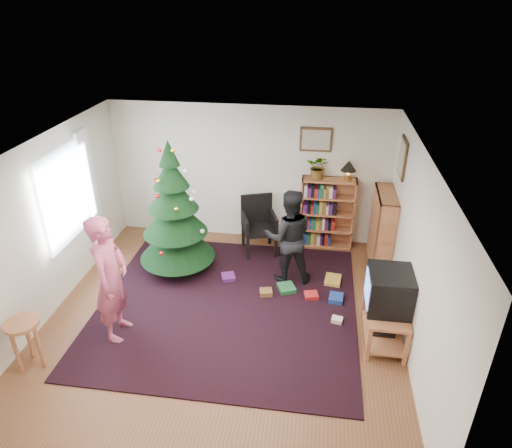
# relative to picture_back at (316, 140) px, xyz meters

# --- Properties ---
(floor) EXTENTS (5.00, 5.00, 0.00)m
(floor) POSITION_rel_picture_back_xyz_m (-1.15, -2.48, -1.95)
(floor) COLOR brown
(floor) RESTS_ON ground
(ceiling) EXTENTS (5.00, 5.00, 0.00)m
(ceiling) POSITION_rel_picture_back_xyz_m (-1.15, -2.48, 0.55)
(ceiling) COLOR white
(ceiling) RESTS_ON wall_back
(wall_back) EXTENTS (5.00, 0.02, 2.50)m
(wall_back) POSITION_rel_picture_back_xyz_m (-1.15, 0.02, -0.70)
(wall_back) COLOR silver
(wall_back) RESTS_ON floor
(wall_front) EXTENTS (5.00, 0.02, 2.50)m
(wall_front) POSITION_rel_picture_back_xyz_m (-1.15, -4.97, -0.70)
(wall_front) COLOR silver
(wall_front) RESTS_ON floor
(wall_left) EXTENTS (0.02, 5.00, 2.50)m
(wall_left) POSITION_rel_picture_back_xyz_m (-3.65, -2.48, -0.70)
(wall_left) COLOR silver
(wall_left) RESTS_ON floor
(wall_right) EXTENTS (0.02, 5.00, 2.50)m
(wall_right) POSITION_rel_picture_back_xyz_m (1.35, -2.48, -0.70)
(wall_right) COLOR silver
(wall_right) RESTS_ON floor
(rug) EXTENTS (3.80, 3.60, 0.02)m
(rug) POSITION_rel_picture_back_xyz_m (-1.15, -2.17, -1.94)
(rug) COLOR black
(rug) RESTS_ON floor
(window_pane) EXTENTS (0.04, 1.20, 1.40)m
(window_pane) POSITION_rel_picture_back_xyz_m (-3.62, -1.88, -0.45)
(window_pane) COLOR silver
(window_pane) RESTS_ON wall_left
(curtain) EXTENTS (0.06, 0.35, 1.60)m
(curtain) POSITION_rel_picture_back_xyz_m (-3.58, -1.18, -0.45)
(curtain) COLOR silver
(curtain) RESTS_ON wall_left
(picture_back) EXTENTS (0.55, 0.03, 0.42)m
(picture_back) POSITION_rel_picture_back_xyz_m (0.00, 0.00, 0.00)
(picture_back) COLOR #4C3319
(picture_back) RESTS_ON wall_back
(picture_right) EXTENTS (0.03, 0.50, 0.60)m
(picture_right) POSITION_rel_picture_back_xyz_m (1.33, -0.73, 0.00)
(picture_right) COLOR #4C3319
(picture_right) RESTS_ON wall_right
(christmas_tree) EXTENTS (1.24, 1.24, 2.25)m
(christmas_tree) POSITION_rel_picture_back_xyz_m (-2.16, -1.29, -1.01)
(christmas_tree) COLOR #3F2816
(christmas_tree) RESTS_ON rug
(bookshelf_back) EXTENTS (0.95, 0.30, 1.30)m
(bookshelf_back) POSITION_rel_picture_back_xyz_m (0.28, -0.14, -1.29)
(bookshelf_back) COLOR #B0663E
(bookshelf_back) RESTS_ON floor
(bookshelf_right) EXTENTS (0.30, 0.95, 1.30)m
(bookshelf_right) POSITION_rel_picture_back_xyz_m (1.19, -0.63, -1.29)
(bookshelf_right) COLOR #B0663E
(bookshelf_right) RESTS_ON floor
(tv_stand) EXTENTS (0.52, 0.94, 0.55)m
(tv_stand) POSITION_rel_picture_back_xyz_m (1.07, -2.60, -1.62)
(tv_stand) COLOR #B0663E
(tv_stand) RESTS_ON floor
(crt_tv) EXTENTS (0.56, 0.60, 0.53)m
(crt_tv) POSITION_rel_picture_back_xyz_m (1.07, -2.60, -1.14)
(crt_tv) COLOR black
(crt_tv) RESTS_ON tv_stand
(armchair) EXTENTS (0.71, 0.72, 1.02)m
(armchair) POSITION_rel_picture_back_xyz_m (-0.89, -0.45, -1.40)
(armchair) COLOR black
(armchair) RESTS_ON rug
(stool) EXTENTS (0.41, 0.41, 0.69)m
(stool) POSITION_rel_picture_back_xyz_m (-3.35, -3.70, -1.42)
(stool) COLOR #B0663E
(stool) RESTS_ON floor
(person_standing) EXTENTS (0.47, 0.68, 1.80)m
(person_standing) POSITION_rel_picture_back_xyz_m (-2.50, -2.98, -1.05)
(person_standing) COLOR #B34765
(person_standing) RESTS_ON rug
(person_by_chair) EXTENTS (0.85, 0.71, 1.58)m
(person_by_chair) POSITION_rel_picture_back_xyz_m (-0.32, -1.35, -1.16)
(person_by_chair) COLOR black
(person_by_chair) RESTS_ON rug
(potted_plant) EXTENTS (0.46, 0.43, 0.43)m
(potted_plant) POSITION_rel_picture_back_xyz_m (0.08, -0.14, -0.44)
(potted_plant) COLOR gray
(potted_plant) RESTS_ON bookshelf_back
(table_lamp) EXTENTS (0.26, 0.26, 0.35)m
(table_lamp) POSITION_rel_picture_back_xyz_m (0.58, -0.14, -0.41)
(table_lamp) COLOR #A57F33
(table_lamp) RESTS_ON bookshelf_back
(floor_clutter) EXTENTS (1.94, 1.21, 0.08)m
(floor_clutter) POSITION_rel_picture_back_xyz_m (-0.10, -1.77, -1.91)
(floor_clutter) COLOR #A51E19
(floor_clutter) RESTS_ON rug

